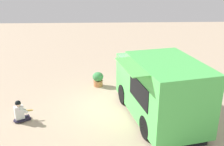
{
  "coord_description": "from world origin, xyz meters",
  "views": [
    {
      "loc": [
        -10.13,
        0.56,
        5.5
      ],
      "look_at": [
        1.1,
        0.13,
        1.17
      ],
      "focal_mm": 42.88,
      "sensor_mm": 36.0,
      "label": 1
    }
  ],
  "objects_px": {
    "person_customer": "(20,113)",
    "food_truck": "(160,90)",
    "planter_flowering_far": "(98,79)",
    "planter_flowering_near": "(178,67)"
  },
  "relations": [
    {
      "from": "food_truck",
      "to": "person_customer",
      "type": "bearing_deg",
      "value": 90.55
    },
    {
      "from": "food_truck",
      "to": "person_customer",
      "type": "relative_size",
      "value": 5.69
    },
    {
      "from": "planter_flowering_far",
      "to": "food_truck",
      "type": "bearing_deg",
      "value": -143.2
    },
    {
      "from": "planter_flowering_near",
      "to": "planter_flowering_far",
      "type": "relative_size",
      "value": 0.97
    },
    {
      "from": "person_customer",
      "to": "food_truck",
      "type": "bearing_deg",
      "value": -89.45
    },
    {
      "from": "food_truck",
      "to": "planter_flowering_far",
      "type": "xyz_separation_m",
      "value": [
        3.23,
        2.41,
        -0.83
      ]
    },
    {
      "from": "food_truck",
      "to": "planter_flowering_near",
      "type": "height_order",
      "value": "food_truck"
    },
    {
      "from": "food_truck",
      "to": "planter_flowering_far",
      "type": "relative_size",
      "value": 6.89
    },
    {
      "from": "planter_flowering_far",
      "to": "planter_flowering_near",
      "type": "bearing_deg",
      "value": -70.1
    },
    {
      "from": "person_customer",
      "to": "planter_flowering_near",
      "type": "distance_m",
      "value": 8.97
    }
  ]
}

